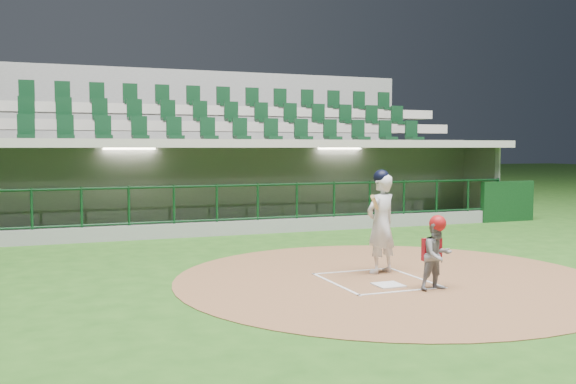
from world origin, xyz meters
name	(u,v)px	position (x,y,z in m)	size (l,w,h in m)	color
ground	(368,278)	(0.00, 0.00, 0.00)	(120.00, 120.00, 0.00)	#214D16
dirt_circle	(389,279)	(0.30, -0.20, 0.01)	(7.20, 7.20, 0.01)	brown
home_plate	(388,285)	(0.00, -0.70, 0.02)	(0.43, 0.43, 0.02)	silver
batter_box_chalk	(376,280)	(0.00, -0.30, 0.02)	(1.55, 1.80, 0.01)	white
dugout_structure	(240,191)	(0.07, 7.82, 0.96)	(16.40, 3.70, 3.00)	slate
seating_deck	(210,171)	(0.00, 10.91, 1.42)	(17.00, 6.72, 5.15)	slate
batter	(381,221)	(0.39, 0.26, 0.92)	(0.91, 0.94, 1.81)	silver
catcher	(437,253)	(0.55, -1.22, 0.59)	(0.56, 0.46, 1.16)	gray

